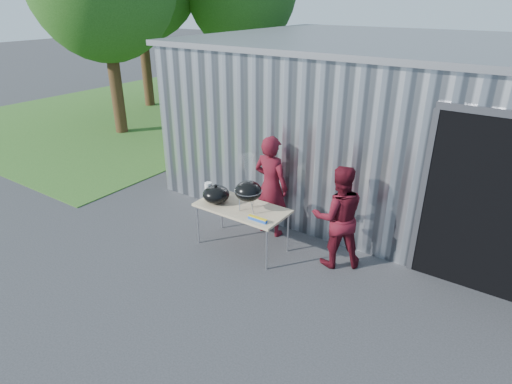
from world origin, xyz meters
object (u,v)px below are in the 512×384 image
Objects in this scene: folding_table at (242,209)px; person_cook at (271,186)px; kettle_grill at (248,186)px; person_bystander at (338,217)px.

folding_table is 0.84× the size of person_cook.
kettle_grill is 0.57× the size of person_bystander.
kettle_grill is (0.16, -0.04, 0.46)m from folding_table.
person_cook is (0.11, 0.69, 0.18)m from folding_table.
person_bystander is at bearing 172.69° from person_cook.
person_cook is 1.39m from person_bystander.
folding_table is 1.54m from person_bystander.
person_bystander is (1.36, -0.24, -0.07)m from person_cook.
person_cook reaches higher than kettle_grill.
kettle_grill is 0.52× the size of person_cook.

